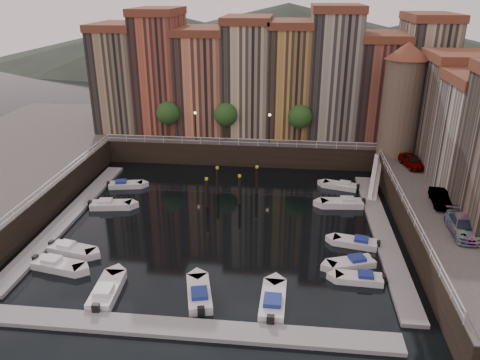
# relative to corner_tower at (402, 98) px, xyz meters

# --- Properties ---
(ground) EXTENTS (200.00, 200.00, 0.00)m
(ground) POSITION_rel_corner_tower_xyz_m (-20.00, -14.50, -10.19)
(ground) COLOR black
(ground) RESTS_ON ground
(quay_far) EXTENTS (80.00, 20.00, 3.00)m
(quay_far) POSITION_rel_corner_tower_xyz_m (-20.00, 11.50, -8.69)
(quay_far) COLOR black
(quay_far) RESTS_ON ground
(dock_left) EXTENTS (2.00, 28.00, 0.35)m
(dock_left) POSITION_rel_corner_tower_xyz_m (-36.20, -15.50, -10.02)
(dock_left) COLOR gray
(dock_left) RESTS_ON ground
(dock_right) EXTENTS (2.00, 28.00, 0.35)m
(dock_right) POSITION_rel_corner_tower_xyz_m (-3.80, -15.50, -10.02)
(dock_right) COLOR gray
(dock_right) RESTS_ON ground
(dock_near) EXTENTS (30.00, 2.00, 0.35)m
(dock_near) POSITION_rel_corner_tower_xyz_m (-20.00, -31.50, -10.02)
(dock_near) COLOR gray
(dock_near) RESTS_ON ground
(mountains) EXTENTS (145.00, 100.00, 18.00)m
(mountains) POSITION_rel_corner_tower_xyz_m (-18.28, 95.50, -2.28)
(mountains) COLOR #2D382D
(mountains) RESTS_ON ground
(far_terrace) EXTENTS (48.70, 10.30, 17.50)m
(far_terrace) POSITION_rel_corner_tower_xyz_m (-16.69, 9.00, 0.76)
(far_terrace) COLOR #957F5E
(far_terrace) RESTS_ON quay_far
(corner_tower) EXTENTS (5.20, 5.20, 13.80)m
(corner_tower) POSITION_rel_corner_tower_xyz_m (0.00, 0.00, 0.00)
(corner_tower) COLOR #6B5B4C
(corner_tower) RESTS_ON quay_right
(promenade_trees) EXTENTS (21.20, 3.20, 5.20)m
(promenade_trees) POSITION_rel_corner_tower_xyz_m (-21.33, 3.70, -3.61)
(promenade_trees) COLOR black
(promenade_trees) RESTS_ON quay_far
(street_lamps) EXTENTS (10.36, 0.36, 4.18)m
(street_lamps) POSITION_rel_corner_tower_xyz_m (-21.00, 2.70, -4.30)
(street_lamps) COLOR black
(street_lamps) RESTS_ON quay_far
(railings) EXTENTS (36.08, 34.04, 0.52)m
(railings) POSITION_rel_corner_tower_xyz_m (-20.00, -9.62, -6.41)
(railings) COLOR white
(railings) RESTS_ON ground
(gangway) EXTENTS (2.78, 8.32, 3.73)m
(gangway) POSITION_rel_corner_tower_xyz_m (-2.90, -4.50, -8.28)
(gangway) COLOR white
(gangway) RESTS_ON ground
(mooring_pilings) EXTENTS (5.55, 4.55, 3.78)m
(mooring_pilings) POSITION_rel_corner_tower_xyz_m (-19.77, -9.12, -8.54)
(mooring_pilings) COLOR black
(mooring_pilings) RESTS_ON ground
(boat_left_0) EXTENTS (4.90, 2.58, 1.10)m
(boat_left_0) POSITION_rel_corner_tower_xyz_m (-32.89, -24.92, -9.82)
(boat_left_0) COLOR silver
(boat_left_0) RESTS_ON ground
(boat_left_1) EXTENTS (4.73, 2.57, 1.06)m
(boat_left_1) POSITION_rel_corner_tower_xyz_m (-32.83, -22.30, -9.84)
(boat_left_1) COLOR silver
(boat_left_1) RESTS_ON ground
(boat_left_3) EXTENTS (4.77, 2.33, 1.07)m
(boat_left_3) POSITION_rel_corner_tower_xyz_m (-32.73, -12.75, -9.83)
(boat_left_3) COLOR silver
(boat_left_3) RESTS_ON ground
(boat_left_4) EXTENTS (4.34, 2.28, 0.97)m
(boat_left_4) POSITION_rel_corner_tower_xyz_m (-33.01, -7.01, -9.87)
(boat_left_4) COLOR silver
(boat_left_4) RESTS_ON ground
(boat_right_0) EXTENTS (4.13, 1.65, 0.94)m
(boat_right_0) POSITION_rel_corner_tower_xyz_m (-7.03, -24.05, -9.88)
(boat_right_0) COLOR silver
(boat_right_0) RESTS_ON ground
(boat_right_1) EXTENTS (4.45, 2.86, 1.00)m
(boat_right_1) POSITION_rel_corner_tower_xyz_m (-7.45, -21.79, -9.86)
(boat_right_1) COLOR silver
(boat_right_1) RESTS_ON ground
(boat_right_2) EXTENTS (4.43, 2.37, 0.99)m
(boat_right_2) POSITION_rel_corner_tower_xyz_m (-6.65, -18.13, -9.86)
(boat_right_2) COLOR silver
(boat_right_2) RESTS_ON ground
(boat_right_3) EXTENTS (4.93, 2.11, 1.12)m
(boat_right_3) POSITION_rel_corner_tower_xyz_m (-7.11, -9.60, -9.82)
(boat_right_3) COLOR silver
(boat_right_3) RESTS_ON ground
(boat_right_4) EXTENTS (4.40, 2.62, 0.99)m
(boat_right_4) POSITION_rel_corner_tower_xyz_m (-6.84, -4.50, -9.86)
(boat_right_4) COLOR silver
(boat_right_4) RESTS_ON ground
(boat_near_0) EXTENTS (2.17, 5.24, 1.19)m
(boat_near_0) POSITION_rel_corner_tower_xyz_m (-27.25, -28.12, -9.79)
(boat_near_0) COLOR silver
(boat_near_0) RESTS_ON ground
(boat_near_2) EXTENTS (2.90, 5.09, 1.14)m
(boat_near_2) POSITION_rel_corner_tower_xyz_m (-19.87, -27.73, -9.81)
(boat_near_2) COLOR silver
(boat_near_2) RESTS_ON ground
(boat_near_3) EXTENTS (2.02, 5.20, 1.19)m
(boat_near_3) POSITION_rel_corner_tower_xyz_m (-14.09, -28.03, -9.79)
(boat_near_3) COLOR silver
(boat_near_3) RESTS_ON ground
(car_a) EXTENTS (2.66, 4.56, 1.46)m
(car_a) POSITION_rel_corner_tower_xyz_m (1.01, -4.47, -6.46)
(car_a) COLOR gray
(car_a) RESTS_ON quay_right
(car_b) EXTENTS (1.74, 4.25, 1.37)m
(car_b) POSITION_rel_corner_tower_xyz_m (1.42, -14.65, -6.51)
(car_b) COLOR gray
(car_b) RESTS_ON quay_right
(car_c) EXTENTS (2.22, 5.21, 1.50)m
(car_c) POSITION_rel_corner_tower_xyz_m (1.68, -20.48, -6.44)
(car_c) COLOR gray
(car_c) RESTS_ON quay_right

